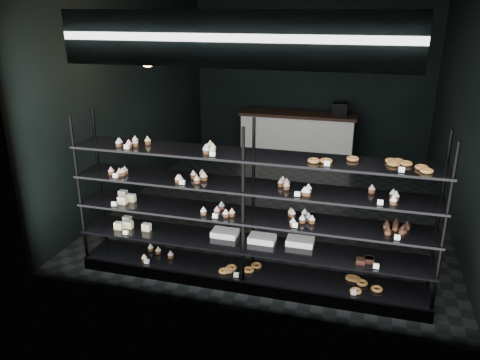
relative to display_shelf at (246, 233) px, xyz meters
The scene contains 5 objects.
room 2.64m from the display_shelf, 90.73° to the left, with size 5.01×6.01×3.20m.
display_shelf is the anchor object (origin of this frame).
signage 2.17m from the display_shelf, 93.76° to the right, with size 3.30×0.05×0.50m.
pendant_lamp 2.59m from the display_shelf, 147.80° to the left, with size 0.29×0.29×0.87m.
service_counter 4.96m from the display_shelf, 92.13° to the left, with size 2.39×0.65×1.23m.
Camera 1 is at (1.24, -7.02, 3.00)m, focal length 35.00 mm.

